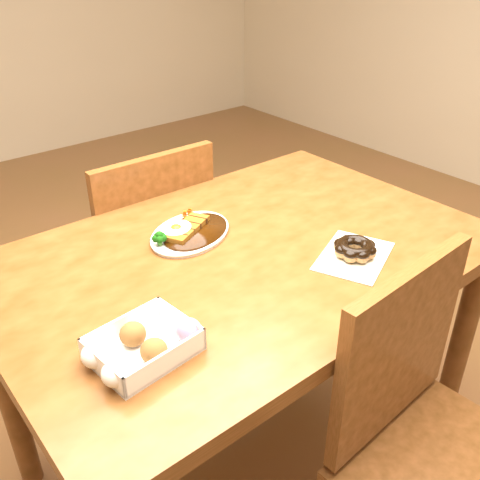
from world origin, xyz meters
TOP-DOWN VIEW (x-y plane):
  - ground at (0.00, 0.00)m, footprint 6.00×6.00m
  - table at (0.00, 0.00)m, footprint 1.20×0.80m
  - chair_far at (0.00, 0.53)m, footprint 0.42×0.42m
  - chair_near at (0.08, -0.53)m, footprint 0.44×0.44m
  - katsu_curry_plate at (-0.06, 0.14)m, footprint 0.29×0.25m
  - donut_box at (-0.38, -0.17)m, footprint 0.22×0.16m
  - pon_de_ring at (0.18, -0.19)m, footprint 0.25×0.22m

SIDE VIEW (x-z plane):
  - ground at x=0.00m, z-range 0.00..0.00m
  - chair_far at x=0.00m, z-range 0.04..0.91m
  - chair_near at x=0.08m, z-range 0.04..0.91m
  - table at x=0.00m, z-range 0.28..1.03m
  - katsu_curry_plate at x=-0.06m, z-range 0.74..0.79m
  - pon_de_ring at x=0.18m, z-range 0.75..0.79m
  - donut_box at x=-0.38m, z-range 0.75..0.80m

